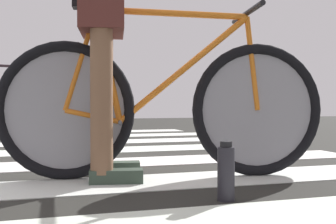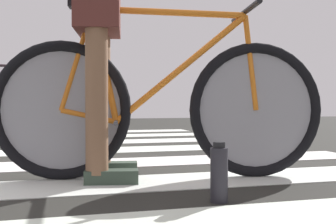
{
  "view_description": "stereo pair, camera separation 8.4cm",
  "coord_description": "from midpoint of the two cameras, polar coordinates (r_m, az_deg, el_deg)",
  "views": [
    {
      "loc": [
        0.46,
        -3.62,
        0.42
      ],
      "look_at": [
        1.34,
        -0.83,
        0.36
      ],
      "focal_mm": 47.23,
      "sensor_mm": 36.0,
      "label": 1
    },
    {
      "loc": [
        0.55,
        -3.62,
        0.42
      ],
      "look_at": [
        1.34,
        -0.83,
        0.36
      ],
      "focal_mm": 47.23,
      "sensor_mm": 36.0,
      "label": 2
    }
  ],
  "objects": [
    {
      "name": "bicycle_1_of_2",
      "position": [
        2.32,
        -1.66,
        0.91
      ],
      "size": [
        1.72,
        0.55,
        0.93
      ],
      "rotation": [
        0.0,
        0.0,
        -0.18
      ],
      "color": "black",
      "rests_on": "ground"
    },
    {
      "name": "cyclist_1_of_2",
      "position": [
        2.32,
        -9.39,
        7.91
      ],
      "size": [
        0.38,
        0.45,
        1.03
      ],
      "rotation": [
        0.0,
        0.0,
        -0.18
      ],
      "color": "brown",
      "rests_on": "ground"
    },
    {
      "name": "water_bottle",
      "position": [
        1.81,
        6.28,
        -7.83
      ],
      "size": [
        0.07,
        0.07,
        0.24
      ],
      "color": "#232228",
      "rests_on": "ground"
    }
  ]
}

